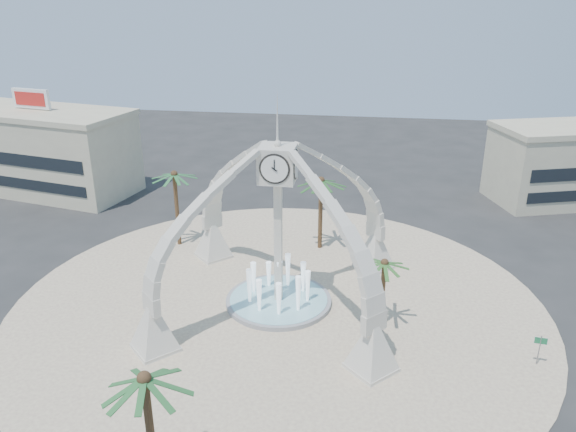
# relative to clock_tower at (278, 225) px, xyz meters

# --- Properties ---
(ground) EXTENTS (140.00, 140.00, 0.00)m
(ground) POSITION_rel_clock_tower_xyz_m (0.00, 0.00, -6.49)
(ground) COLOR #282828
(ground) RESTS_ON ground
(plaza) EXTENTS (40.00, 40.00, 0.06)m
(plaza) POSITION_rel_clock_tower_xyz_m (0.00, 0.00, -6.46)
(plaza) COLOR beige
(plaza) RESTS_ON ground
(clock_tower) EXTENTS (17.94, 17.94, 16.30)m
(clock_tower) POSITION_rel_clock_tower_xyz_m (0.00, 0.00, 0.00)
(clock_tower) COLOR beige
(clock_tower) RESTS_ON ground
(fountain) EXTENTS (8.00, 8.00, 3.62)m
(fountain) POSITION_rel_clock_tower_xyz_m (0.00, 0.00, -6.20)
(fountain) COLOR #98989B
(fountain) RESTS_ON ground
(building_nw) EXTENTS (23.75, 13.73, 11.90)m
(building_nw) POSITION_rel_clock_tower_xyz_m (-32.00, 22.00, -1.66)
(building_nw) COLOR beige
(building_nw) RESTS_ON ground
(palm_east) EXTENTS (3.69, 3.69, 5.65)m
(palm_east) POSITION_rel_clock_tower_xyz_m (7.65, -1.95, -1.57)
(palm_east) COLOR brown
(palm_east) RESTS_ON ground
(palm_west) EXTENTS (5.12, 5.12, 7.66)m
(palm_west) POSITION_rel_clock_tower_xyz_m (-10.97, 9.17, 0.30)
(palm_west) COLOR brown
(palm_west) RESTS_ON ground
(palm_north) EXTENTS (5.20, 5.20, 7.35)m
(palm_north) POSITION_rel_clock_tower_xyz_m (2.10, 10.38, -0.02)
(palm_north) COLOR brown
(palm_north) RESTS_ON ground
(palm_south) EXTENTS (4.82, 4.82, 7.00)m
(palm_south) POSITION_rel_clock_tower_xyz_m (-3.03, -17.54, -0.36)
(palm_south) COLOR brown
(palm_south) RESTS_ON ground
(street_sign) EXTENTS (0.80, 0.13, 2.18)m
(street_sign) POSITION_rel_clock_tower_xyz_m (17.44, -5.04, -4.93)
(street_sign) COLOR slate
(street_sign) RESTS_ON ground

